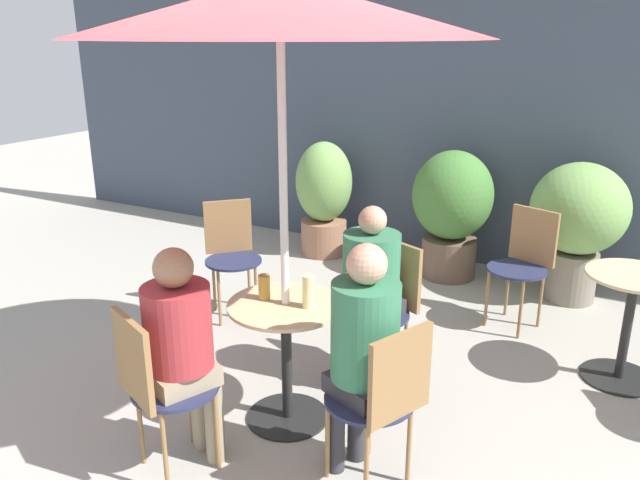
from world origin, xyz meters
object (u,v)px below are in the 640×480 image
bistro_chair_3 (231,247)px  potted_plant_2 (578,218)px  beer_glass_1 (264,287)px  bistro_chair_5 (525,256)px  umbrella (280,9)px  bistro_chair_0 (155,379)px  potted_plant_0 (324,195)px  beer_glass_0 (308,291)px  cafe_table_far (629,314)px  seated_person_1 (363,343)px  seated_person_2 (369,281)px  seated_person_0 (182,339)px  cafe_table_near (286,343)px  bistro_chair_1 (384,393)px  potted_plant_1 (452,207)px  bistro_chair_2 (386,298)px

bistro_chair_3 → potted_plant_2: 2.82m
beer_glass_1 → bistro_chair_5: bearing=61.3°
umbrella → bistro_chair_0: bearing=-113.1°
potted_plant_0 → beer_glass_0: bearing=-63.7°
potted_plant_0 → potted_plant_2: bearing=-1.0°
bistro_chair_0 → potted_plant_2: size_ratio=0.77×
beer_glass_0 → potted_plant_0: potted_plant_0 is taller
cafe_table_far → seated_person_1: seated_person_1 is taller
beer_glass_1 → bistro_chair_3: bearing=133.7°
bistro_chair_3 → potted_plant_0: (-0.01, 1.58, 0.07)m
bistro_chair_0 → seated_person_2: bearing=-90.0°
seated_person_0 → bistro_chair_0: bearing=90.0°
cafe_table_near → bistro_chair_3: size_ratio=0.81×
cafe_table_near → umbrella: (0.00, 0.00, 1.76)m
seated_person_0 → seated_person_2: bearing=-90.0°
cafe_table_near → seated_person_2: 0.66m
seated_person_0 → potted_plant_2: 3.49m
bistro_chair_1 → potted_plant_1: bearing=-145.8°
potted_plant_1 → umbrella: bearing=-93.1°
seated_person_1 → potted_plant_0: 3.37m
bistro_chair_2 → potted_plant_1: 1.93m
bistro_chair_0 → bistro_chair_1: same height
bistro_chair_5 → beer_glass_0: beer_glass_0 is taller
cafe_table_near → seated_person_0: (-0.25, -0.58, 0.23)m
seated_person_2 → potted_plant_1: (-0.10, 2.06, -0.04)m
bistro_chair_2 → beer_glass_0: bearing=-80.6°
bistro_chair_1 → bistro_chair_5: bearing=-162.2°
seated_person_2 → beer_glass_1: 0.70m
cafe_table_far → bistro_chair_5: size_ratio=0.81×
cafe_table_far → bistro_chair_1: bistro_chair_1 is taller
cafe_table_near → bistro_chair_0: bistro_chair_0 is taller
bistro_chair_1 → seated_person_0: size_ratio=0.76×
bistro_chair_0 → potted_plant_1: (0.45, 3.35, 0.11)m
seated_person_0 → bistro_chair_5: bearing=-91.9°
bistro_chair_1 → potted_plant_0: size_ratio=0.79×
bistro_chair_1 → bistro_chair_2: 1.10m
seated_person_2 → bistro_chair_5: bearing=86.5°
cafe_table_far → umbrella: (-1.68, -1.40, 1.79)m
cafe_table_far → bistro_chair_2: 1.53m
seated_person_2 → potted_plant_1: seated_person_2 is taller
bistro_chair_1 → beer_glass_0: bearing=-95.9°
bistro_chair_3 → beer_glass_1: bearing=-91.7°
cafe_table_far → seated_person_0: 2.76m
bistro_chair_5 → beer_glass_1: bistro_chair_5 is taller
bistro_chair_3 → seated_person_2: size_ratio=0.77×
cafe_table_far → seated_person_0: bearing=-134.3°
cafe_table_far → bistro_chair_3: bearing=-173.3°
potted_plant_1 → cafe_table_far: bearing=-39.0°
seated_person_0 → beer_glass_1: size_ratio=8.47×
beer_glass_1 → potted_plant_1: bearing=84.0°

